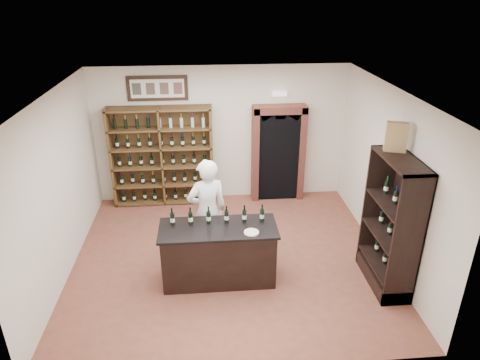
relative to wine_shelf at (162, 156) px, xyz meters
name	(u,v)px	position (x,y,z in m)	size (l,w,h in m)	color
floor	(229,257)	(1.30, -2.33, -1.10)	(5.50, 5.50, 0.00)	brown
ceiling	(227,93)	(1.30, -2.33, 1.90)	(5.50, 5.50, 0.00)	white
wall_back	(221,135)	(1.30, 0.17, 0.40)	(5.50, 0.04, 3.00)	silver
wall_left	(58,189)	(-1.45, -2.33, 0.40)	(0.04, 5.00, 3.00)	silver
wall_right	(388,177)	(4.05, -2.33, 0.40)	(0.04, 5.00, 3.00)	silver
wine_shelf	(162,156)	(0.00, 0.00, 0.00)	(2.20, 0.38, 2.20)	brown
framed_picture	(157,88)	(0.00, 0.14, 1.45)	(1.25, 0.04, 0.52)	black
arched_doorway	(278,151)	(2.55, 0.00, 0.04)	(1.17, 0.35, 2.17)	black
emergency_light	(280,94)	(2.55, 0.09, 1.30)	(0.30, 0.10, 0.10)	white
tasting_counter	(219,254)	(1.10, -2.93, -0.61)	(1.88, 0.78, 1.00)	black
counter_bottle_0	(172,219)	(0.38, -2.79, 0.01)	(0.07, 0.07, 0.30)	black
counter_bottle_1	(191,218)	(0.67, -2.79, 0.01)	(0.07, 0.07, 0.30)	black
counter_bottle_2	(209,217)	(0.96, -2.79, 0.01)	(0.07, 0.07, 0.30)	black
counter_bottle_3	(227,217)	(1.24, -2.79, 0.01)	(0.07, 0.07, 0.30)	black
counter_bottle_4	(244,216)	(1.53, -2.79, 0.01)	(0.07, 0.07, 0.30)	black
counter_bottle_5	(262,215)	(1.82, -2.79, 0.01)	(0.07, 0.07, 0.30)	black
side_cabinet	(390,243)	(3.82, -3.23, -0.35)	(0.48, 1.20, 2.20)	black
shopkeeper	(207,212)	(0.94, -2.33, -0.14)	(0.70, 0.46, 1.92)	white
plate	(251,232)	(1.61, -3.14, -0.09)	(0.23, 0.23, 0.02)	silver
wine_crate	(396,137)	(3.80, -2.92, 1.33)	(0.32, 0.13, 0.45)	tan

